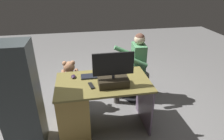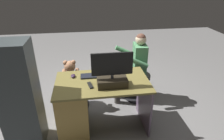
{
  "view_description": "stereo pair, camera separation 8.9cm",
  "coord_description": "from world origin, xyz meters",
  "px_view_note": "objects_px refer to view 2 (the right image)",
  "views": [
    {
      "loc": [
        0.28,
        2.51,
        2.02
      ],
      "look_at": [
        -0.17,
        0.03,
        0.77
      ],
      "focal_mm": 31.09,
      "sensor_mm": 36.0,
      "label": 1
    },
    {
      "loc": [
        0.19,
        2.52,
        2.02
      ],
      "look_at": [
        -0.17,
        0.03,
        0.77
      ],
      "focal_mm": 31.09,
      "sensor_mm": 36.0,
      "label": 2
    }
  ],
  "objects_px": {
    "cup": "(119,75)",
    "teddy_bear": "(70,72)",
    "person": "(134,63)",
    "visitor_chair": "(138,84)",
    "tv_remote": "(90,85)",
    "keyboard": "(96,75)",
    "office_chair_teddy": "(73,93)",
    "computer_mouse": "(73,76)",
    "monitor": "(112,76)",
    "desk": "(80,105)"
  },
  "relations": [
    {
      "from": "desk",
      "to": "office_chair_teddy",
      "type": "xyz_separation_m",
      "value": [
        0.14,
        -0.56,
        -0.15
      ]
    },
    {
      "from": "keyboard",
      "to": "cup",
      "type": "height_order",
      "value": "cup"
    },
    {
      "from": "office_chair_teddy",
      "to": "teddy_bear",
      "type": "height_order",
      "value": "teddy_bear"
    },
    {
      "from": "tv_remote",
      "to": "visitor_chair",
      "type": "height_order",
      "value": "tv_remote"
    },
    {
      "from": "computer_mouse",
      "to": "visitor_chair",
      "type": "xyz_separation_m",
      "value": [
        -1.07,
        -0.49,
        -0.5
      ]
    },
    {
      "from": "teddy_bear",
      "to": "visitor_chair",
      "type": "bearing_deg",
      "value": -175.31
    },
    {
      "from": "computer_mouse",
      "to": "person",
      "type": "height_order",
      "value": "person"
    },
    {
      "from": "cup",
      "to": "person",
      "type": "distance_m",
      "value": 0.72
    },
    {
      "from": "computer_mouse",
      "to": "keyboard",
      "type": "bearing_deg",
      "value": 176.43
    },
    {
      "from": "keyboard",
      "to": "tv_remote",
      "type": "distance_m",
      "value": 0.27
    },
    {
      "from": "cup",
      "to": "visitor_chair",
      "type": "height_order",
      "value": "cup"
    },
    {
      "from": "cup",
      "to": "teddy_bear",
      "type": "distance_m",
      "value": 0.87
    },
    {
      "from": "computer_mouse",
      "to": "person",
      "type": "xyz_separation_m",
      "value": [
        -0.98,
        -0.48,
        -0.09
      ]
    },
    {
      "from": "monitor",
      "to": "teddy_bear",
      "type": "bearing_deg",
      "value": -51.07
    },
    {
      "from": "computer_mouse",
      "to": "visitor_chair",
      "type": "distance_m",
      "value": 1.28
    },
    {
      "from": "cup",
      "to": "visitor_chair",
      "type": "bearing_deg",
      "value": -126.97
    },
    {
      "from": "office_chair_teddy",
      "to": "person",
      "type": "relative_size",
      "value": 0.44
    },
    {
      "from": "keyboard",
      "to": "teddy_bear",
      "type": "distance_m",
      "value": 0.58
    },
    {
      "from": "keyboard",
      "to": "cup",
      "type": "bearing_deg",
      "value": 161.93
    },
    {
      "from": "tv_remote",
      "to": "person",
      "type": "bearing_deg",
      "value": -146.84
    },
    {
      "from": "tv_remote",
      "to": "person",
      "type": "xyz_separation_m",
      "value": [
        -0.76,
        -0.75,
        -0.08
      ]
    },
    {
      "from": "tv_remote",
      "to": "person",
      "type": "height_order",
      "value": "person"
    },
    {
      "from": "monitor",
      "to": "keyboard",
      "type": "height_order",
      "value": "monitor"
    },
    {
      "from": "monitor",
      "to": "cup",
      "type": "bearing_deg",
      "value": -123.05
    },
    {
      "from": "desk",
      "to": "keyboard",
      "type": "bearing_deg",
      "value": -147.73
    },
    {
      "from": "office_chair_teddy",
      "to": "visitor_chair",
      "type": "relative_size",
      "value": 1.08
    },
    {
      "from": "monitor",
      "to": "office_chair_teddy",
      "type": "xyz_separation_m",
      "value": [
        0.56,
        -0.68,
        -0.63
      ]
    },
    {
      "from": "desk",
      "to": "person",
      "type": "bearing_deg",
      "value": -144.28
    },
    {
      "from": "cup",
      "to": "teddy_bear",
      "type": "bearing_deg",
      "value": -37.29
    },
    {
      "from": "teddy_bear",
      "to": "person",
      "type": "relative_size",
      "value": 0.33
    },
    {
      "from": "keyboard",
      "to": "visitor_chair",
      "type": "xyz_separation_m",
      "value": [
        -0.76,
        -0.51,
        -0.49
      ]
    },
    {
      "from": "visitor_chair",
      "to": "tv_remote",
      "type": "bearing_deg",
      "value": 41.82
    },
    {
      "from": "computer_mouse",
      "to": "teddy_bear",
      "type": "bearing_deg",
      "value": -80.57
    },
    {
      "from": "desk",
      "to": "keyboard",
      "type": "relative_size",
      "value": 2.93
    },
    {
      "from": "teddy_bear",
      "to": "desk",
      "type": "bearing_deg",
      "value": 103.36
    },
    {
      "from": "keyboard",
      "to": "monitor",
      "type": "bearing_deg",
      "value": 123.76
    },
    {
      "from": "tv_remote",
      "to": "visitor_chair",
      "type": "bearing_deg",
      "value": -149.76
    },
    {
      "from": "computer_mouse",
      "to": "office_chair_teddy",
      "type": "relative_size",
      "value": 0.19
    },
    {
      "from": "tv_remote",
      "to": "person",
      "type": "distance_m",
      "value": 1.07
    },
    {
      "from": "keyboard",
      "to": "cup",
      "type": "distance_m",
      "value": 0.32
    },
    {
      "from": "visitor_chair",
      "to": "computer_mouse",
      "type": "bearing_deg",
      "value": 24.67
    },
    {
      "from": "computer_mouse",
      "to": "teddy_bear",
      "type": "relative_size",
      "value": 0.25
    },
    {
      "from": "desk",
      "to": "visitor_chair",
      "type": "relative_size",
      "value": 2.57
    },
    {
      "from": "desk",
      "to": "office_chair_teddy",
      "type": "distance_m",
      "value": 0.59
    },
    {
      "from": "computer_mouse",
      "to": "person",
      "type": "bearing_deg",
      "value": -153.74
    },
    {
      "from": "office_chair_teddy",
      "to": "teddy_bear",
      "type": "distance_m",
      "value": 0.38
    },
    {
      "from": "monitor",
      "to": "keyboard",
      "type": "distance_m",
      "value": 0.36
    },
    {
      "from": "keyboard",
      "to": "office_chair_teddy",
      "type": "height_order",
      "value": "keyboard"
    },
    {
      "from": "tv_remote",
      "to": "monitor",
      "type": "bearing_deg",
      "value": 162.59
    },
    {
      "from": "cup",
      "to": "visitor_chair",
      "type": "distance_m",
      "value": 0.93
    }
  ]
}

